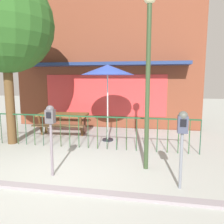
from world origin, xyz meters
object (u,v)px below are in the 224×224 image
at_px(parking_meter_far, 50,122).
at_px(street_lamp, 148,56).
at_px(picnic_table_left, 63,118).
at_px(street_tree, 5,24).
at_px(patio_umbrella, 108,70).
at_px(parking_meter_near, 182,129).

distance_m(parking_meter_far, street_lamp, 2.48).
bearing_deg(street_lamp, picnic_table_left, 139.34).
xyz_separation_m(street_tree, street_lamp, (4.24, -1.28, -1.11)).
bearing_deg(street_tree, picnic_table_left, 50.27).
xyz_separation_m(picnic_table_left, patio_umbrella, (1.77, -0.52, 1.68)).
height_order(street_tree, street_lamp, street_tree).
xyz_separation_m(parking_meter_far, street_lamp, (1.94, 0.74, 1.35)).
xyz_separation_m(patio_umbrella, parking_meter_near, (1.99, -2.98, -1.16)).
bearing_deg(patio_umbrella, parking_meter_near, -56.30).
xyz_separation_m(picnic_table_left, parking_meter_far, (1.16, -3.40, 0.55)).
xyz_separation_m(picnic_table_left, parking_meter_near, (3.76, -3.49, 0.52)).
distance_m(patio_umbrella, street_lamp, 2.53).
height_order(parking_meter_far, street_lamp, street_lamp).
distance_m(picnic_table_left, patio_umbrella, 2.50).
height_order(picnic_table_left, parking_meter_near, parking_meter_near).
xyz_separation_m(picnic_table_left, street_lamp, (3.10, -2.66, 1.90)).
relative_size(parking_meter_near, street_tree, 0.29).
height_order(picnic_table_left, parking_meter_far, parking_meter_far).
xyz_separation_m(parking_meter_near, street_tree, (-4.90, 2.11, 2.49)).
relative_size(parking_meter_far, street_lamp, 0.39).
bearing_deg(parking_meter_far, parking_meter_near, -2.15).
xyz_separation_m(picnic_table_left, street_tree, (-1.15, -1.38, 3.01)).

